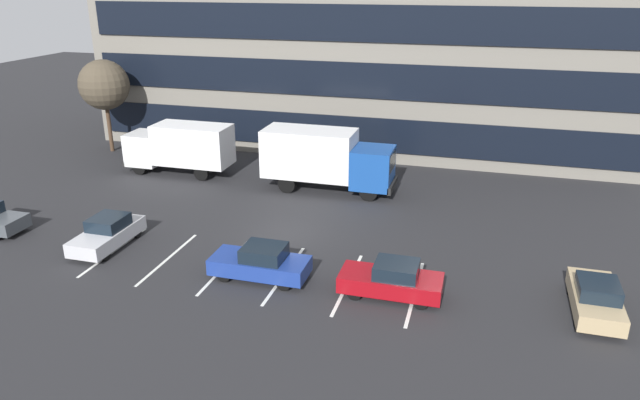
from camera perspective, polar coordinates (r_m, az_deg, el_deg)
ground_plane at (r=29.50m, az=-3.40°, el=-3.21°), size 120.00×120.00×0.00m
office_building at (r=44.51m, az=4.23°, el=14.63°), size 38.57×10.33×14.40m
lot_markings at (r=26.03m, az=-6.40°, el=-6.78°), size 14.14×5.40×0.01m
box_truck_white at (r=38.84m, az=-13.35°, el=5.11°), size 7.02×2.32×3.25m
box_truck_blue at (r=34.70m, az=0.54°, el=4.16°), size 7.81×2.59×3.62m
sedan_maroon at (r=23.86m, az=6.98°, el=-7.68°), size 4.08×1.71×1.46m
sedan_navy at (r=25.11m, az=-5.75°, el=-6.05°), size 4.15×1.74×1.49m
sedan_tan at (r=24.82m, az=25.12°, el=-8.55°), size 1.65×3.95×1.41m
sedan_silver at (r=29.56m, az=-19.86°, el=-3.01°), size 1.69×4.04×1.45m
bare_tree at (r=44.88m, az=-20.18°, el=10.40°), size 3.51×3.51×6.59m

